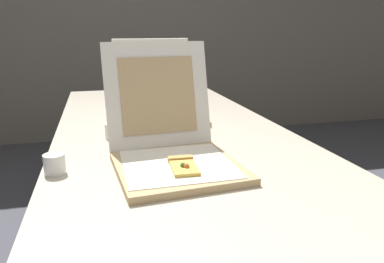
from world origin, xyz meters
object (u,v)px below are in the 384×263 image
object	(u,v)px
pizza_box_middle	(157,109)
cup_white_mid	(113,131)
cup_white_near_left	(55,164)
table	(176,145)
pizza_box_front	(173,150)

from	to	relation	value
pizza_box_middle	cup_white_mid	xyz separation A→B (m)	(-0.21, -0.24, -0.02)
pizza_box_middle	cup_white_near_left	distance (m)	0.68
cup_white_near_left	pizza_box_middle	bearing A→B (deg)	55.13
table	cup_white_near_left	distance (m)	0.53
table	pizza_box_front	world-z (taller)	pizza_box_front
cup_white_near_left	cup_white_mid	bearing A→B (deg)	60.71
pizza_box_front	cup_white_near_left	xyz separation A→B (m)	(-0.35, 0.02, -0.02)
table	pizza_box_middle	xyz separation A→B (m)	(-0.03, 0.25, 0.09)
pizza_box_front	pizza_box_middle	xyz separation A→B (m)	(0.04, 0.58, 0.00)
pizza_box_front	pizza_box_middle	size ratio (longest dim) A/B	1.16
table	pizza_box_middle	size ratio (longest dim) A/B	5.94
pizza_box_front	cup_white_near_left	world-z (taller)	pizza_box_front
pizza_box_front	pizza_box_middle	distance (m)	0.59
pizza_box_front	cup_white_mid	world-z (taller)	pizza_box_front
pizza_box_front	cup_white_near_left	size ratio (longest dim) A/B	7.62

